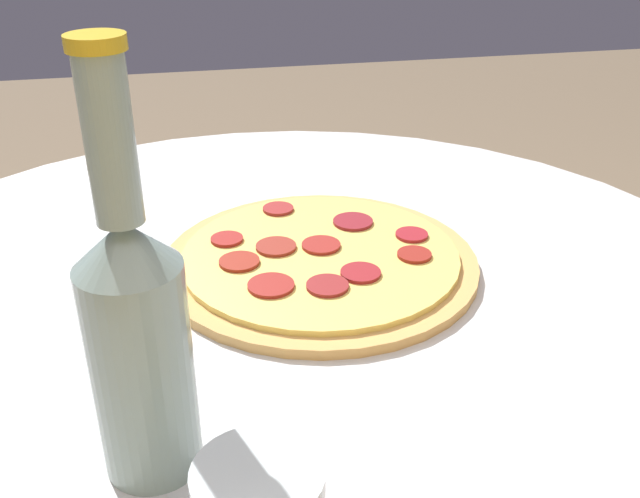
{
  "coord_description": "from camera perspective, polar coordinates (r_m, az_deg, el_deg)",
  "views": [
    {
      "loc": [
        0.09,
        0.57,
        1.1
      ],
      "look_at": [
        -0.04,
        -0.04,
        0.77
      ],
      "focal_mm": 40.0,
      "sensor_mm": 36.0,
      "label": 1
    }
  ],
  "objects": [
    {
      "name": "beer_bottle",
      "position": [
        0.45,
        -14.38,
        -6.63
      ],
      "size": [
        0.06,
        0.06,
        0.28
      ],
      "color": "gray",
      "rests_on": "table"
    },
    {
      "name": "pizza",
      "position": [
        0.72,
        -0.02,
        -0.85
      ],
      "size": [
        0.32,
        0.32,
        0.02
      ],
      "color": "tan",
      "rests_on": "table"
    },
    {
      "name": "table",
      "position": [
        0.77,
        -2.41,
        -13.86
      ],
      "size": [
        0.97,
        0.97,
        0.75
      ],
      "color": "silver",
      "rests_on": "ground_plane"
    }
  ]
}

